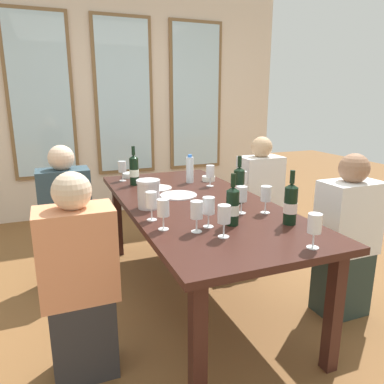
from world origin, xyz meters
TOP-DOWN VIEW (x-y plane):
  - ground_plane at (0.00, 0.00)m, footprint 12.00×12.00m
  - back_wall_with_windows at (0.00, 2.37)m, footprint 4.17×0.10m
  - dining_table at (0.00, 0.00)m, footprint 0.97×2.13m
  - white_plate_0 at (-0.15, 0.46)m, footprint 0.23×0.23m
  - white_plate_1 at (-0.06, 0.19)m, footprint 0.27×0.27m
  - metal_pitcher at (-0.35, -0.03)m, footprint 0.16×0.16m
  - wine_bottle_0 at (0.32, -0.63)m, footprint 0.08×0.08m
  - wine_bottle_1 at (-0.29, 0.66)m, footprint 0.08×0.08m
  - wine_bottle_2 at (0.01, -0.52)m, footprint 0.08×0.08m
  - wine_bottle_3 at (0.26, -0.14)m, footprint 0.08×0.08m
  - tasting_bowl_0 at (0.35, 0.56)m, footprint 0.11×0.11m
  - tasting_bowl_1 at (-0.26, 0.96)m, footprint 0.14×0.14m
  - water_bottle at (0.17, 0.56)m, footprint 0.06×0.06m
  - wine_glass_0 at (0.31, -0.40)m, footprint 0.07×0.07m
  - wine_glass_1 at (-0.22, -0.55)m, footprint 0.07×0.07m
  - wine_glass_2 at (0.16, -0.35)m, footprint 0.07×0.07m
  - wine_glass_3 at (-0.13, -0.51)m, footprint 0.07×0.07m
  - wine_glass_4 at (-0.12, -0.68)m, footprint 0.07×0.07m
  - wine_glass_5 at (-0.38, -0.45)m, footprint 0.07×0.07m
  - wine_glass_6 at (0.40, 0.07)m, footprint 0.07×0.07m
  - wine_glass_7 at (0.22, -0.97)m, footprint 0.07×0.07m
  - wine_glass_8 at (0.28, 0.38)m, footprint 0.07×0.07m
  - wine_glass_9 at (-0.35, 0.84)m, footprint 0.07×0.07m
  - wine_glass_10 at (-0.40, -0.27)m, footprint 0.07×0.07m
  - seated_person_0 at (-0.85, 0.56)m, footprint 0.38×0.24m
  - seated_person_1 at (0.85, 0.52)m, footprint 0.38×0.24m
  - seated_person_2 at (-0.85, -0.50)m, footprint 0.38×0.24m
  - seated_person_3 at (0.85, -0.55)m, footprint 0.38×0.24m

SIDE VIEW (x-z plane):
  - ground_plane at x=0.00m, z-range 0.00..0.00m
  - seated_person_0 at x=-0.85m, z-range -0.03..1.08m
  - seated_person_1 at x=0.85m, z-range -0.03..1.08m
  - seated_person_2 at x=-0.85m, z-range -0.03..1.08m
  - seated_person_3 at x=0.85m, z-range -0.03..1.08m
  - dining_table at x=0.00m, z-range 0.30..1.04m
  - white_plate_0 at x=-0.15m, z-range 0.74..0.75m
  - white_plate_1 at x=-0.06m, z-range 0.74..0.75m
  - tasting_bowl_1 at x=-0.26m, z-range 0.74..0.78m
  - tasting_bowl_0 at x=0.35m, z-range 0.74..0.78m
  - metal_pitcher at x=-0.35m, z-range 0.74..0.93m
  - wine_bottle_2 at x=0.01m, z-range 0.70..1.00m
  - water_bottle at x=0.17m, z-range 0.73..0.97m
  - wine_glass_4 at x=-0.12m, z-range 0.77..0.94m
  - wine_glass_5 at x=-0.38m, z-range 0.77..0.94m
  - wine_glass_10 at x=-0.40m, z-range 0.77..0.94m
  - wine_glass_1 at x=-0.22m, z-range 0.77..0.94m
  - wine_glass_0 at x=0.31m, z-range 0.77..0.94m
  - wine_bottle_0 at x=0.32m, z-range 0.70..1.02m
  - wine_glass_2 at x=0.16m, z-range 0.77..0.95m
  - wine_glass_3 at x=-0.13m, z-range 0.77..0.95m
  - wine_glass_6 at x=0.40m, z-range 0.77..0.95m
  - wine_glass_7 at x=0.22m, z-range 0.77..0.95m
  - wine_glass_8 at x=0.28m, z-range 0.77..0.95m
  - wine_glass_9 at x=-0.35m, z-range 0.77..0.95m
  - wine_bottle_1 at x=-0.29m, z-range 0.70..1.03m
  - wine_bottle_3 at x=0.26m, z-range 0.70..1.03m
  - back_wall_with_windows at x=0.00m, z-range 0.00..2.90m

